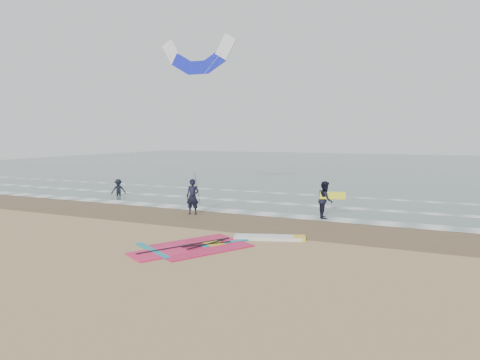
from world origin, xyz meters
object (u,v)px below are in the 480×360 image
at_px(surf_kite, 198,59).
at_px(windsurf_rig, 219,244).
at_px(person_wading, 118,185).
at_px(person_walking, 325,200).
at_px(person_standing, 193,197).

bearing_deg(surf_kite, windsurf_rig, -57.40).
bearing_deg(surf_kite, person_wading, -151.75).
relative_size(windsurf_rig, person_wading, 3.90).
relative_size(windsurf_rig, person_walking, 3.13).
relative_size(windsurf_rig, surf_kite, 0.60).
relative_size(person_standing, person_walking, 1.00).
bearing_deg(person_wading, windsurf_rig, -70.78).
distance_m(person_standing, surf_kite, 11.34).
height_order(person_walking, person_wading, person_walking).
bearing_deg(person_walking, windsurf_rig, 144.02).
distance_m(windsurf_rig, surf_kite, 17.00).
bearing_deg(windsurf_rig, person_standing, 128.95).
xyz_separation_m(windsurf_rig, person_standing, (-4.26, 5.27, 0.93)).
relative_size(person_standing, person_wading, 1.24).
xyz_separation_m(person_walking, surf_kite, (-10.18, 4.76, 8.62)).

